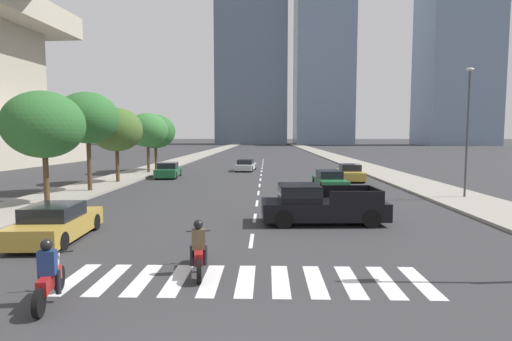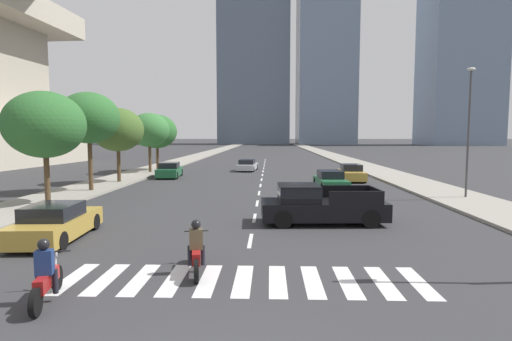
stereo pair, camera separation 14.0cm
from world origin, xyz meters
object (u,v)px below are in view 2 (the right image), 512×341
Objects in this scene: sedan_gold_2 at (56,223)px; sedan_green_1 at (331,181)px; sedan_green_3 at (170,170)px; street_lamp_east at (469,123)px; street_tree_nearest at (45,125)px; motorcycle_lead at (196,252)px; sedan_silver_0 at (247,166)px; street_tree_fourth at (149,130)px; street_tree_second at (89,118)px; street_tree_fifth at (157,132)px; street_tree_third at (118,130)px; pickup_truck at (317,205)px; motorcycle_trailing at (46,277)px; sedan_gold_4 at (352,173)px.

sedan_green_1 is at bearing -43.49° from sedan_gold_2.
sedan_green_3 is 0.63× the size of street_lamp_east.
motorcycle_lead is at bearing -46.02° from street_tree_nearest.
sedan_green_1 reaches higher than sedan_silver_0.
sedan_gold_2 is at bearing -80.84° from street_tree_fourth.
street_tree_second is 1.11× the size of street_tree_fifth.
street_tree_third is at bearing 90.00° from street_tree_nearest.
motorcycle_lead is 0.42× the size of pickup_truck.
motorcycle_trailing is 0.39× the size of pickup_truck.
sedan_silver_0 is at bearing -132.74° from sedan_gold_4.
sedan_green_3 is 0.82× the size of street_tree_fifth.
street_tree_fourth reaches higher than motorcycle_lead.
street_tree_third is 8.27m from street_tree_fourth.
street_lamp_east is 1.30× the size of street_tree_fifth.
sedan_gold_2 is 21.72m from sedan_green_3.
sedan_gold_4 is (11.80, 24.93, 0.04)m from motorcycle_trailing.
street_lamp_east reaches higher than sedan_gold_2.
sedan_green_3 reaches higher than sedan_gold_2.
pickup_truck is at bearing -144.39° from street_lamp_east.
street_lamp_east is 23.50m from street_tree_nearest.
motorcycle_lead is 33.04m from street_tree_fifth.
street_tree_third reaches higher than sedan_gold_4.
sedan_green_1 is 0.71× the size of street_tree_second.
street_tree_second is (-13.81, 9.00, 4.06)m from pickup_truck.
sedan_gold_2 is 0.78× the size of street_tree_fifth.
motorcycle_lead is at bearing -64.36° from street_tree_third.
motorcycle_trailing is 0.35× the size of street_tree_nearest.
motorcycle_trailing is at bearing -23.00° from sedan_gold_4.
sedan_silver_0 is 15.81m from sedan_green_1.
sedan_silver_0 is 24.08m from street_tree_nearest.
street_tree_fourth reaches higher than sedan_green_3.
street_lamp_east is 1.31× the size of street_tree_third.
pickup_truck is at bearing -33.08° from street_tree_second.
street_tree_fifth reaches higher than sedan_silver_0.
street_tree_nearest is (-2.85, -14.85, 3.68)m from sedan_green_3.
street_tree_second is (-6.77, 17.50, 4.29)m from motorcycle_trailing.
sedan_gold_4 is (8.79, 22.81, 0.04)m from motorcycle_lead.
street_tree_nearest is at bearing -53.36° from sedan_gold_4.
street_tree_second is at bearing 174.60° from street_lamp_east.
street_tree_fourth is at bearing 90.00° from street_tree_third.
sedan_green_1 is at bearing 8.02° from street_tree_second.
motorcycle_lead is at bearing -22.48° from sedan_green_1.
street_tree_third is at bearing -90.00° from street_tree_fifth.
street_tree_fifth is at bearing -112.41° from sedan_gold_4.
street_tree_fifth is at bearing 98.71° from sedan_silver_0.
motorcycle_lead is 3.69m from motorcycle_trailing.
street_tree_fifth is (0.00, 21.23, -0.17)m from street_tree_nearest.
pickup_truck is at bearing -42.30° from motorcycle_lead.
street_lamp_east reaches higher than street_tree_fifth.
street_lamp_east is (7.24, -4.47, 3.90)m from sedan_green_1.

